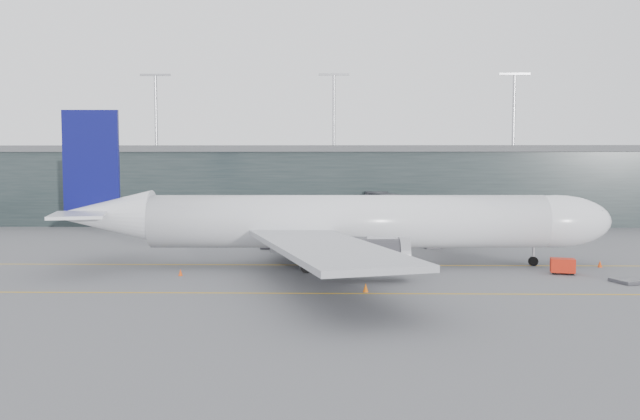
{
  "coord_description": "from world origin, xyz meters",
  "views": [
    {
      "loc": [
        4.64,
        -74.83,
        11.29
      ],
      "look_at": [
        3.28,
        -4.0,
        6.34
      ],
      "focal_mm": 35.0,
      "sensor_mm": 36.0,
      "label": 1
    }
  ],
  "objects": [
    {
      "name": "taxiline_b",
      "position": [
        0.0,
        -20.0,
        0.01
      ],
      "size": [
        160.0,
        0.25,
        0.02
      ],
      "primitive_type": "cube",
      "color": "#C39212",
      "rests_on": "ground"
    },
    {
      "name": "ground",
      "position": [
        0.0,
        0.0,
        0.0
      ],
      "size": [
        320.0,
        320.0,
        0.0
      ],
      "primitive_type": "plane",
      "color": "#5B5B60",
      "rests_on": "ground"
    },
    {
      "name": "terminal",
      "position": [
        -0.0,
        58.0,
        7.62
      ],
      "size": [
        240.0,
        36.0,
        29.0
      ],
      "color": "#1D2627",
      "rests_on": "ground"
    },
    {
      "name": "cone_tail",
      "position": [
        -11.03,
        -11.29,
        0.35
      ],
      "size": [
        0.44,
        0.44,
        0.71
      ],
      "primitive_type": "cone",
      "color": "#E0440C",
      "rests_on": "ground"
    },
    {
      "name": "jet_bridge",
      "position": [
        16.92,
        24.95,
        5.03
      ],
      "size": [
        11.68,
        43.79,
        6.71
      ],
      "rotation": [
        0.0,
        0.0,
        0.19
      ],
      "color": "#2A2B2F",
      "rests_on": "ground"
    },
    {
      "name": "main_aircraft",
      "position": [
        5.99,
        -4.6,
        4.94
      ],
      "size": [
        62.61,
        58.97,
        17.59
      ],
      "rotation": [
        0.0,
        0.0,
        0.02
      ],
      "color": "silver",
      "rests_on": "ground"
    },
    {
      "name": "taxiline_lead_main",
      "position": [
        5.0,
        20.0,
        0.01
      ],
      "size": [
        0.25,
        60.0,
        0.02
      ],
      "primitive_type": "cube",
      "color": "#C39212",
      "rests_on": "ground"
    },
    {
      "name": "cone_wing_stbd",
      "position": [
        7.69,
        -19.3,
        0.4
      ],
      "size": [
        0.5,
        0.5,
        0.8
      ],
      "primitive_type": "cone",
      "color": "orange",
      "rests_on": "ground"
    },
    {
      "name": "gse_cart",
      "position": [
        28.88,
        -9.56,
        0.92
      ],
      "size": [
        2.73,
        2.09,
        1.65
      ],
      "rotation": [
        0.0,
        0.0,
        -0.25
      ],
      "color": "#B81E0D",
      "rests_on": "ground"
    },
    {
      "name": "taxiline_a",
      "position": [
        0.0,
        -4.0,
        0.01
      ],
      "size": [
        160.0,
        0.25,
        0.02
      ],
      "primitive_type": "cube",
      "color": "#C39212",
      "rests_on": "ground"
    },
    {
      "name": "uld_b",
      "position": [
        -2.92,
        11.44,
        1.02
      ],
      "size": [
        2.64,
        2.42,
        1.95
      ],
      "rotation": [
        0.0,
        0.0,
        0.41
      ],
      "color": "#37363B",
      "rests_on": "ground"
    },
    {
      "name": "uld_a",
      "position": [
        -4.1,
        9.8,
        0.98
      ],
      "size": [
        2.12,
        1.73,
        1.86
      ],
      "rotation": [
        0.0,
        0.0,
        -0.04
      ],
      "color": "#37363B",
      "rests_on": "ground"
    },
    {
      "name": "baggage_dolly",
      "position": [
        33.82,
        -14.29,
        0.2
      ],
      "size": [
        3.96,
        3.55,
        0.33
      ],
      "primitive_type": "cube",
      "rotation": [
        0.0,
        0.0,
        0.33
      ],
      "color": "#3A3A3F",
      "rests_on": "ground"
    },
    {
      "name": "uld_c",
      "position": [
        1.41,
        11.11,
        0.99
      ],
      "size": [
        2.2,
        1.82,
        1.88
      ],
      "rotation": [
        0.0,
        0.0,
        0.09
      ],
      "color": "#37363B",
      "rests_on": "ground"
    },
    {
      "name": "cone_nose",
      "position": [
        34.72,
        -4.99,
        0.4
      ],
      "size": [
        0.5,
        0.5,
        0.8
      ],
      "primitive_type": "cone",
      "color": "#D43D0B",
      "rests_on": "ground"
    },
    {
      "name": "cone_wing_port",
      "position": [
        10.16,
        9.36,
        0.35
      ],
      "size": [
        0.44,
        0.44,
        0.69
      ],
      "primitive_type": "cone",
      "color": "red",
      "rests_on": "ground"
    }
  ]
}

